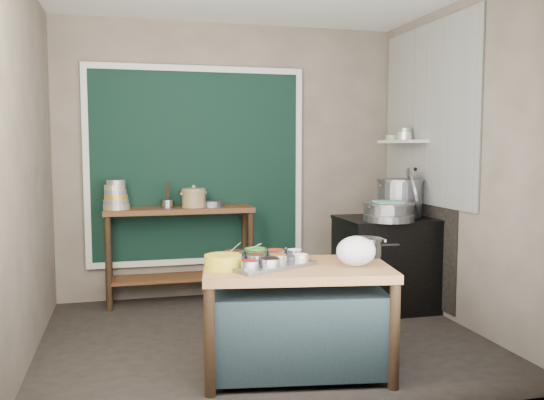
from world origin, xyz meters
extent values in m
cube|color=black|center=(0.00, 0.00, -0.01)|extent=(3.50, 3.00, 0.02)
cube|color=#776B5C|center=(0.00, 1.51, 1.40)|extent=(3.50, 0.02, 2.80)
cube|color=#776B5C|center=(-1.76, 0.00, 1.40)|extent=(0.02, 3.00, 2.80)
cube|color=#776B5C|center=(1.76, 0.00, 1.40)|extent=(0.02, 3.00, 2.80)
cube|color=black|center=(-0.35, 1.47, 1.35)|extent=(2.10, 0.02, 1.90)
cube|color=#B2B2AA|center=(1.74, 0.55, 1.85)|extent=(0.02, 1.70, 1.70)
cube|color=black|center=(1.74, 0.65, 0.70)|extent=(0.01, 1.30, 1.30)
cube|color=beige|center=(1.63, 0.85, 1.60)|extent=(0.22, 0.70, 0.03)
cube|color=brown|center=(0.05, -0.75, 0.38)|extent=(1.35, 0.91, 0.75)
cube|color=#563318|center=(-0.55, 1.28, 0.47)|extent=(1.45, 0.40, 0.95)
cube|color=black|center=(1.35, 0.55, 0.42)|extent=(0.90, 0.68, 0.85)
cube|color=black|center=(1.35, 0.55, 0.86)|extent=(0.92, 0.69, 0.03)
cube|color=gray|center=(-0.16, -0.70, 0.76)|extent=(0.71, 0.63, 0.03)
cylinder|color=gray|center=(-0.23, -0.73, 0.81)|extent=(0.14, 0.14, 0.06)
cylinder|color=gray|center=(0.08, -0.58, 0.80)|extent=(0.12, 0.12, 0.05)
cylinder|color=gray|center=(-0.34, -0.56, 0.81)|extent=(0.14, 0.14, 0.06)
cylinder|color=gray|center=(-0.38, -0.71, 0.81)|extent=(0.15, 0.15, 0.06)
cylinder|color=gray|center=(-0.30, -0.88, 0.80)|extent=(0.12, 0.12, 0.05)
cylinder|color=gray|center=(-0.05, -0.57, 0.80)|extent=(0.13, 0.13, 0.05)
cylinder|color=gray|center=(-0.19, -0.55, 0.81)|extent=(0.17, 0.17, 0.07)
cylinder|color=gray|center=(-0.08, -0.74, 0.80)|extent=(0.13, 0.13, 0.05)
cylinder|color=silver|center=(0.08, -0.75, 0.80)|extent=(0.11, 0.11, 0.05)
cylinder|color=gray|center=(-0.16, -0.87, 0.80)|extent=(0.13, 0.13, 0.05)
cylinder|color=gold|center=(-0.45, -0.74, 0.80)|extent=(0.26, 0.26, 0.09)
ellipsoid|color=white|center=(0.43, -0.86, 0.85)|extent=(0.30, 0.27, 0.20)
ellipsoid|color=white|center=(0.51, -0.67, 0.83)|extent=(0.27, 0.25, 0.16)
cylinder|color=tan|center=(-1.16, 1.26, 0.97)|extent=(0.25, 0.25, 0.05)
cylinder|color=gray|center=(-1.16, 1.26, 1.02)|extent=(0.24, 0.24, 0.05)
cylinder|color=gold|center=(-1.16, 1.26, 1.07)|extent=(0.22, 0.22, 0.05)
cylinder|color=gray|center=(-1.16, 1.26, 1.11)|extent=(0.21, 0.21, 0.05)
cylinder|color=tan|center=(-1.16, 1.26, 1.16)|extent=(0.20, 0.20, 0.05)
cylinder|color=gray|center=(-1.16, 1.26, 1.21)|extent=(0.18, 0.18, 0.05)
cylinder|color=gray|center=(-0.67, 1.29, 0.99)|extent=(0.16, 0.16, 0.08)
cylinder|color=gray|center=(-0.23, 1.27, 0.98)|extent=(0.29, 0.29, 0.06)
cylinder|color=gray|center=(1.59, 0.54, 1.11)|extent=(0.29, 0.49, 0.47)
cube|color=#5BA58D|center=(1.27, 0.40, 1.05)|extent=(0.24, 0.19, 0.02)
cylinder|color=gray|center=(1.23, 0.32, 0.91)|extent=(0.57, 0.57, 0.06)
cylinder|color=silver|center=(1.63, 0.80, 1.63)|extent=(0.15, 0.15, 0.04)
cylinder|color=silver|center=(1.63, 0.80, 1.67)|extent=(0.14, 0.14, 0.04)
cylinder|color=gray|center=(1.63, 0.80, 1.71)|extent=(0.13, 0.13, 0.04)
cylinder|color=gray|center=(1.63, 1.07, 1.64)|extent=(0.16, 0.16, 0.05)
camera|label=1|loc=(-1.05, -4.42, 1.55)|focal=38.00mm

